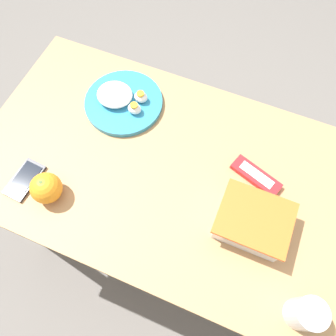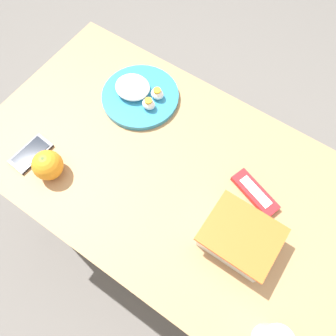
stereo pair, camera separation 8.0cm
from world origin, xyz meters
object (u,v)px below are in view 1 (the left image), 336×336
Objects in this scene: orange_fruit at (46,188)px; candy_bar at (256,176)px; cell_phone at (25,180)px; rice_plate at (122,100)px; food_container at (252,222)px; drinking_glass at (305,314)px.

orange_fruit is 0.59m from candy_bar.
rice_plate is at bearing -112.17° from cell_phone.
rice_plate is 0.38m from cell_phone.
candy_bar is at bearing -80.34° from food_container.
rice_plate is at bearing -25.18° from food_container.
rice_plate is 1.58× the size of candy_bar.
cell_phone is at bearing -3.96° from orange_fruit.
drinking_glass reaches higher than orange_fruit.
cell_phone is 0.81m from drinking_glass.
orange_fruit is 0.72m from drinking_glass.
orange_fruit reaches higher than candy_bar.
cell_phone is (0.09, -0.01, -0.04)m from orange_fruit.
rice_plate reaches higher than cell_phone.
cell_phone is (0.61, 0.26, -0.00)m from candy_bar.
candy_bar is 1.23× the size of cell_phone.
orange_fruit reaches higher than rice_plate.
food_container is 1.46× the size of cell_phone.
rice_plate is 0.78m from drinking_glass.
food_container is 0.75× the size of rice_plate.
drinking_glass is (-0.72, 0.04, 0.01)m from orange_fruit.
drinking_glass is (-0.17, 0.17, 0.01)m from food_container.
food_container is 2.16× the size of orange_fruit.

